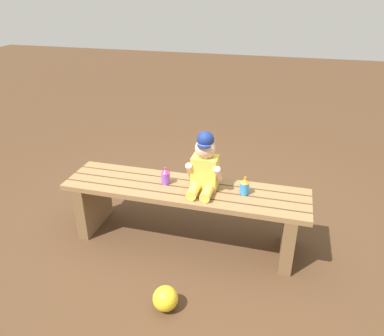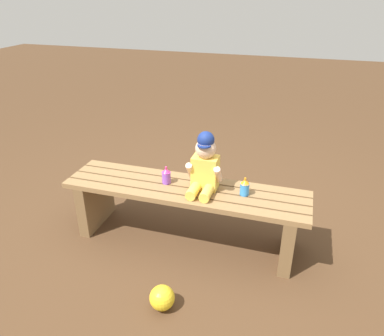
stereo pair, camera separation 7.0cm
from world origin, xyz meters
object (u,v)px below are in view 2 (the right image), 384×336
Objects in this scene: child_figure at (205,165)px; sippy_cup_right at (245,187)px; toy_ball at (162,298)px; park_bench at (185,204)px; sippy_cup_left at (166,175)px.

sippy_cup_right is (0.27, 0.00, -0.12)m from child_figure.
child_figure is 0.30m from sippy_cup_right.
sippy_cup_right is at bearing 63.59° from toy_ball.
child_figure is at bearing -179.41° from sippy_cup_right.
sippy_cup_right is (0.40, 0.02, 0.19)m from park_bench.
sippy_cup_left is (-0.14, 0.02, 0.19)m from park_bench.
child_figure reaches higher than park_bench.
child_figure is 3.26× the size of sippy_cup_right.
park_bench is 0.45m from sippy_cup_right.
toy_ball is (-0.33, -0.67, -0.42)m from sippy_cup_right.
park_bench is at bearing -176.89° from sippy_cup_right.
child_figure is at bearing -0.59° from sippy_cup_left.
sippy_cup_right is (0.54, 0.00, 0.00)m from sippy_cup_left.
sippy_cup_right is at bearing 0.00° from sippy_cup_left.
child_figure is 3.26× the size of sippy_cup_left.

